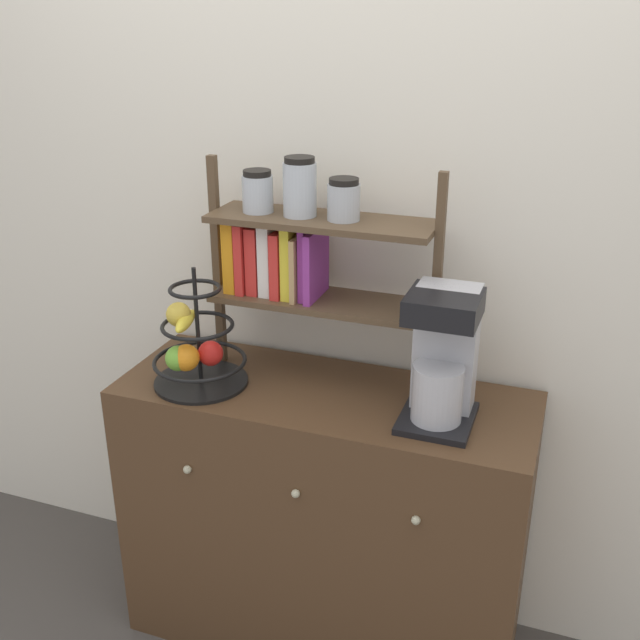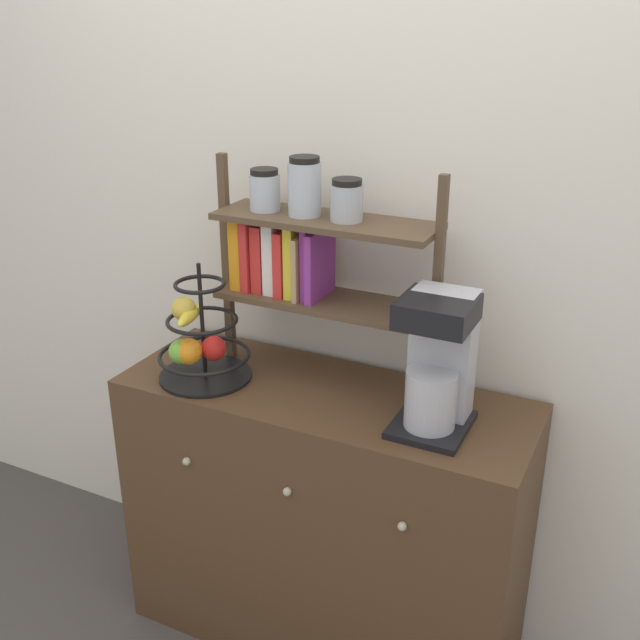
# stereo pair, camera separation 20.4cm
# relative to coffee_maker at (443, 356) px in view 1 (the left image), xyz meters

# --- Properties ---
(wall_back) EXTENTS (7.00, 0.05, 2.60)m
(wall_back) POSITION_rel_coffee_maker_xyz_m (-0.33, 0.29, 0.24)
(wall_back) COLOR silver
(wall_back) RESTS_ON ground_plane
(sideboard) EXTENTS (1.20, 0.46, 0.88)m
(sideboard) POSITION_rel_coffee_maker_xyz_m (-0.33, 0.03, -0.62)
(sideboard) COLOR #4C331E
(sideboard) RESTS_ON ground_plane
(coffee_maker) EXTENTS (0.19, 0.22, 0.36)m
(coffee_maker) POSITION_rel_coffee_maker_xyz_m (0.00, 0.00, 0.00)
(coffee_maker) COLOR black
(coffee_maker) RESTS_ON sideboard
(fruit_stand) EXTENTS (0.27, 0.27, 0.35)m
(fruit_stand) POSITION_rel_coffee_maker_xyz_m (-0.69, -0.06, -0.06)
(fruit_stand) COLOR black
(fruit_stand) RESTS_ON sideboard
(shelf_hutch) EXTENTS (0.68, 0.20, 0.64)m
(shelf_hutch) POSITION_rel_coffee_maker_xyz_m (-0.45, 0.12, 0.21)
(shelf_hutch) COLOR brown
(shelf_hutch) RESTS_ON sideboard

